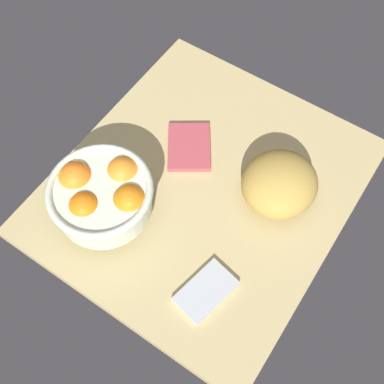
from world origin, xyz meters
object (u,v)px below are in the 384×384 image
Objects in this scene: napkin_folded at (206,291)px; napkin_spare at (189,147)px; fruit_bowl at (102,195)px; bread_loaf at (279,184)px.

napkin_spare is at bearing -140.31° from napkin_folded.
bread_loaf is at bearing 129.57° from fruit_bowl.
fruit_bowl reaches higher than bread_loaf.
fruit_bowl reaches higher than napkin_spare.
napkin_spare reaches higher than napkin_folded.
napkin_spare is (-26.37, -21.88, 0.13)cm from napkin_folded.
napkin_folded is (26.85, -0.84, -4.51)cm from bread_loaf.
bread_loaf is 27.24cm from napkin_folded.
napkin_folded is at bearing -1.79° from bread_loaf.
napkin_spare is (0.49, -22.72, -4.37)cm from bread_loaf.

